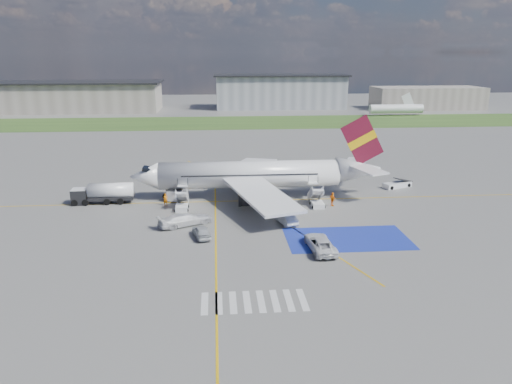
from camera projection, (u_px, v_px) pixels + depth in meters
ground at (257, 229)px, 59.95m from camera, size 400.00×400.00×0.00m
grass_strip at (231, 122)px, 151.11m from camera, size 400.00×30.00×0.01m
taxiway_line_main at (250, 201)px, 71.47m from camera, size 120.00×0.20×0.01m
taxiway_line_cross at (216, 265)px, 49.96m from camera, size 0.20×60.00×0.01m
taxiway_line_diag at (250, 201)px, 71.47m from camera, size 20.71×56.45×0.01m
staging_box at (347, 239)px, 56.90m from camera, size 14.00×8.00×0.01m
crosswalk at (254, 302)px, 42.54m from camera, size 9.00×4.00×0.01m
terminal_west at (74, 97)px, 179.02m from camera, size 60.00×22.00×10.00m
terminal_centre at (280, 92)px, 189.45m from camera, size 48.00×18.00×12.00m
terminal_east at (427, 98)px, 187.61m from camera, size 40.00×16.00×8.00m
airliner at (259, 174)px, 72.59m from camera, size 36.81×32.95×11.92m
airstairs_fwd at (182, 205)px, 67.39m from camera, size 1.90×5.20×3.60m
airstairs_aft at (317, 202)px, 68.85m from camera, size 1.90×5.20×3.60m
fuel_tanker at (103, 195)px, 70.03m from camera, size 8.52×2.65×2.88m
gpu_cart at (175, 196)px, 70.89m from camera, size 2.30×1.70×1.74m
belt_loader at (397, 185)px, 78.53m from camera, size 5.26×3.41×1.53m
car_silver_a at (201, 232)px, 57.14m from camera, size 2.58×4.37×1.40m
car_silver_b at (286, 218)px, 61.80m from camera, size 2.74×4.66×1.45m
van_white_a at (320, 241)px, 53.51m from camera, size 2.65×5.30×1.94m
van_white_b at (185, 217)px, 61.05m from camera, size 5.56×4.20×2.03m
crew_fwd at (166, 199)px, 69.10m from camera, size 0.75×0.66×1.73m
crew_nose at (130, 194)px, 71.88m from camera, size 0.94×0.96×1.56m
crew_aft at (332, 199)px, 68.77m from camera, size 0.93×1.23×1.94m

